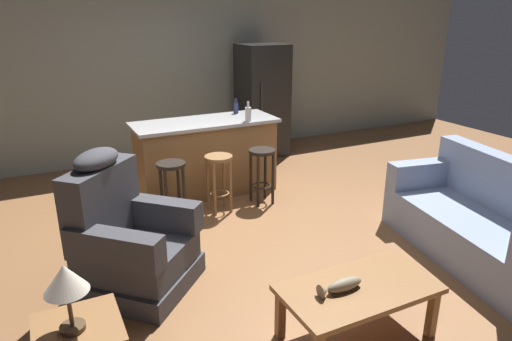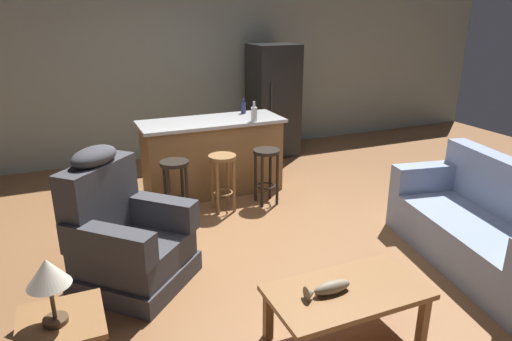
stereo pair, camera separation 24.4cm
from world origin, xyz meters
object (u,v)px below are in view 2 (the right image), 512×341
object	(u,v)px
coffee_table	(347,296)
bottle_tall_green	(243,107)
bar_stool_right	(266,166)
couch	(487,229)
table_lamp	(48,275)
recliner_near_lamp	(125,238)
end_table	(63,333)
kitchen_island	(212,156)
fish_figurine	(328,289)
refrigerator	(273,101)
bottle_short_amber	(254,114)
bar_stool_middle	(223,172)
bar_stool_left	(175,179)

from	to	relation	value
coffee_table	bottle_tall_green	size ratio (longest dim) A/B	5.46
bar_stool_right	couch	bearing A→B (deg)	-58.61
table_lamp	bar_stool_right	bearing A→B (deg)	44.00
recliner_near_lamp	bar_stool_right	distance (m)	2.13
end_table	kitchen_island	xyz separation A→B (m)	(1.86, 2.89, 0.02)
couch	bar_stool_right	size ratio (longest dim) A/B	2.97
kitchen_island	bar_stool_right	distance (m)	0.79
bar_stool_right	fish_figurine	bearing A→B (deg)	-105.17
recliner_near_lamp	refrigerator	xyz separation A→B (m)	(2.77, 2.93, 0.46)
recliner_near_lamp	bar_stool_right	size ratio (longest dim) A/B	1.76
coffee_table	bottle_short_amber	xyz separation A→B (m)	(0.51, 2.85, 0.68)
coffee_table	refrigerator	size ratio (longest dim) A/B	0.62
bar_stool_right	bottle_tall_green	bearing A→B (deg)	86.83
end_table	bottle_short_amber	world-z (taller)	bottle_short_amber
bar_stool_middle	refrigerator	xyz separation A→B (m)	(1.51, 1.83, 0.41)
coffee_table	end_table	xyz separation A→B (m)	(-1.82, 0.23, 0.10)
recliner_near_lamp	bar_stool_right	xyz separation A→B (m)	(1.82, 1.10, 0.05)
recliner_near_lamp	end_table	bearing A→B (deg)	-69.35
bar_stool_middle	refrigerator	distance (m)	2.40
coffee_table	bar_stool_middle	bearing A→B (deg)	90.88
couch	refrigerator	distance (m)	3.98
bottle_tall_green	recliner_near_lamp	bearing A→B (deg)	-133.81
bottle_tall_green	kitchen_island	bearing A→B (deg)	-157.30
kitchen_island	bar_stool_left	distance (m)	0.90
fish_figurine	table_lamp	bearing A→B (deg)	173.11
couch	refrigerator	bearing A→B (deg)	-74.85
couch	bar_stool_right	bearing A→B (deg)	-48.27
refrigerator	bar_stool_left	bearing A→B (deg)	-138.43
coffee_table	fish_figurine	world-z (taller)	fish_figurine
end_table	kitchen_island	distance (m)	3.44
bottle_tall_green	couch	bearing A→B (deg)	-67.30
coffee_table	recliner_near_lamp	distance (m)	1.91
table_lamp	kitchen_island	distance (m)	3.49
coffee_table	bar_stool_middle	xyz separation A→B (m)	(-0.04, 2.49, 0.11)
couch	bar_stool_left	size ratio (longest dim) A/B	2.97
couch	bar_stool_middle	distance (m)	2.79
coffee_table	bottle_short_amber	size ratio (longest dim) A/B	4.45
end_table	table_lamp	world-z (taller)	table_lamp
end_table	fish_figurine	bearing A→B (deg)	-7.67
fish_figurine	refrigerator	bearing A→B (deg)	69.40
bar_stool_right	bottle_short_amber	xyz separation A→B (m)	(-0.01, 0.36, 0.57)
refrigerator	end_table	bearing A→B (deg)	-128.78
fish_figurine	bar_stool_middle	xyz separation A→B (m)	(0.12, 2.48, 0.01)
bar_stool_left	recliner_near_lamp	bearing A→B (deg)	-122.77
fish_figurine	coffee_table	bearing A→B (deg)	-2.96
recliner_near_lamp	couch	bearing A→B (deg)	26.77
recliner_near_lamp	bar_stool_left	size ratio (longest dim) A/B	1.76
recliner_near_lamp	refrigerator	distance (m)	4.06
recliner_near_lamp	bottle_short_amber	distance (m)	2.42
couch	bar_stool_right	distance (m)	2.46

